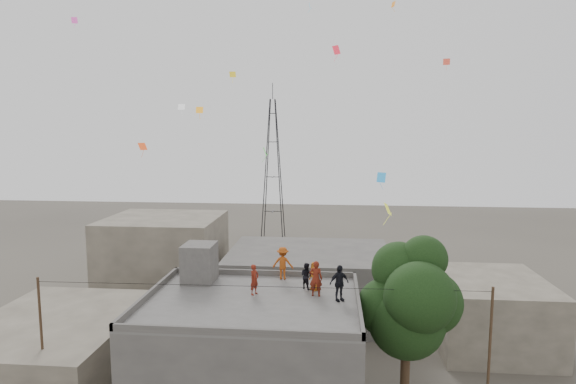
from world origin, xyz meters
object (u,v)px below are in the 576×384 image
Objects in this scene: stair_head_box at (200,263)px; transmission_tower at (273,169)px; tree at (411,301)px; person_red_adult at (316,279)px; person_dark_adult at (339,283)px.

transmission_tower is at bearing 91.23° from stair_head_box.
tree reaches higher than person_red_adult.
transmission_tower is at bearing 106.09° from tree.
person_dark_adult is at bearing 159.93° from person_red_adult.
transmission_tower is 11.79× the size of person_dark_adult.
person_red_adult is 1.23m from person_dark_adult.
tree is 5.36× the size of person_dark_adult.
person_dark_adult is (-3.32, -0.27, 0.85)m from tree.
stair_head_box is 6.39m from person_red_adult.
stair_head_box is at bearing -9.22° from person_red_adult.
person_red_adult is at bearing 123.33° from person_dark_adult.
person_red_adult is (-4.41, 0.28, 0.86)m from tree.
transmission_tower is 11.62× the size of person_red_adult.
stair_head_box is at bearing -88.77° from transmission_tower.
tree is 4.51m from person_red_adult.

